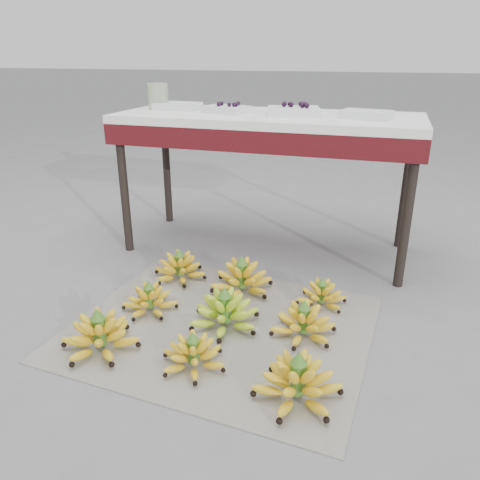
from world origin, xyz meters
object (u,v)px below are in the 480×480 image
(bunch_back_left, at_px, (180,268))
(tray_far_right, at_px, (366,115))
(tray_far_left, at_px, (178,106))
(tray_right, at_px, (294,111))
(bunch_front_right, at_px, (298,383))
(bunch_back_right, at_px, (321,296))
(bunch_mid_left, at_px, (150,300))
(bunch_back_center, at_px, (242,279))
(bunch_front_center, at_px, (193,355))
(newspaper_mat, at_px, (221,327))
(bunch_mid_right, at_px, (303,323))
(glass_jar, at_px, (158,96))
(tray_left, at_px, (227,109))
(vendor_table, at_px, (268,131))
(bunch_front_left, at_px, (100,336))
(bunch_mid_center, at_px, (225,313))

(bunch_back_left, relative_size, tray_far_right, 1.24)
(tray_far_left, height_order, tray_right, tray_right)
(bunch_front_right, distance_m, bunch_back_right, 0.67)
(bunch_mid_left, distance_m, tray_far_right, 1.42)
(bunch_back_center, height_order, bunch_back_right, bunch_back_center)
(bunch_front_center, xyz_separation_m, bunch_front_right, (0.41, -0.05, 0.01))
(newspaper_mat, relative_size, bunch_mid_right, 4.25)
(bunch_mid_right, bearing_deg, glass_jar, 135.54)
(tray_far_right, bearing_deg, tray_right, 177.64)
(bunch_back_left, bearing_deg, tray_left, 98.26)
(bunch_mid_right, xyz_separation_m, bunch_back_right, (0.03, 0.28, -0.01))
(bunch_front_right, xyz_separation_m, bunch_back_right, (-0.02, 0.67, -0.02))
(tray_left, bearing_deg, vendor_table, 6.64)
(bunch_front_right, height_order, tray_right, tray_right)
(bunch_front_center, xyz_separation_m, tray_far_left, (-0.61, 1.26, 0.76))
(bunch_mid_left, xyz_separation_m, tray_right, (0.46, 0.88, 0.77))
(bunch_front_left, relative_size, bunch_back_right, 1.32)
(bunch_back_center, relative_size, tray_left, 1.25)
(tray_far_right, bearing_deg, vendor_table, 175.86)
(tray_far_left, relative_size, tray_far_right, 0.93)
(bunch_front_left, distance_m, bunch_back_center, 0.76)
(bunch_back_right, xyz_separation_m, tray_far_right, (0.09, 0.57, 0.77))
(bunch_front_center, relative_size, tray_left, 1.08)
(bunch_back_right, bearing_deg, bunch_mid_right, -100.16)
(bunch_back_left, bearing_deg, bunch_mid_center, -26.51)
(bunch_mid_left, distance_m, bunch_mid_center, 0.37)
(vendor_table, distance_m, tray_right, 0.19)
(bunch_mid_center, distance_m, tray_far_right, 1.25)
(bunch_mid_right, relative_size, tray_left, 1.09)
(bunch_mid_left, bearing_deg, tray_left, 73.78)
(bunch_mid_left, relative_size, glass_jar, 1.97)
(tray_far_left, relative_size, glass_jar, 1.74)
(tray_far_left, xyz_separation_m, tray_right, (0.71, -0.06, 0.00))
(newspaper_mat, distance_m, bunch_front_center, 0.30)
(bunch_back_center, distance_m, tray_right, 0.95)
(tray_left, distance_m, tray_far_right, 0.76)
(bunch_mid_center, bearing_deg, bunch_back_center, 74.34)
(tray_left, bearing_deg, bunch_back_right, -41.11)
(bunch_mid_right, bearing_deg, bunch_back_left, 150.70)
(bunch_mid_center, distance_m, bunch_back_right, 0.49)
(bunch_front_left, relative_size, tray_left, 1.20)
(bunch_mid_left, distance_m, tray_left, 1.16)
(newspaper_mat, xyz_separation_m, tray_far_left, (-0.61, 0.97, 0.82))
(bunch_front_left, relative_size, bunch_front_right, 1.01)
(glass_jar, bearing_deg, bunch_mid_center, -51.92)
(newspaper_mat, height_order, bunch_mid_left, bunch_mid_left)
(vendor_table, bearing_deg, bunch_back_left, -119.97)
(bunch_mid_right, xyz_separation_m, bunch_back_center, (-0.37, 0.30, 0.01))
(bunch_front_left, height_order, tray_far_left, tray_far_left)
(tray_right, relative_size, tray_far_right, 1.12)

